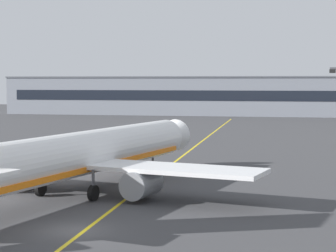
{
  "coord_description": "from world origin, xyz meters",
  "views": [
    {
      "loc": [
        13.9,
        -37.88,
        9.77
      ],
      "look_at": [
        3.55,
        12.92,
        5.97
      ],
      "focal_mm": 66.36,
      "sensor_mm": 36.0,
      "label": 1
    }
  ],
  "objects": [
    {
      "name": "airliner_foreground",
      "position": [
        -4.13,
        12.14,
        3.37
      ],
      "size": [
        32.27,
        41.08,
        11.65
      ],
      "color": "white",
      "rests_on": "ground"
    },
    {
      "name": "safety_cone_by_nose_gear",
      "position": [
        -3.92,
        27.92,
        0.26
      ],
      "size": [
        0.44,
        0.44,
        0.55
      ],
      "color": "orange",
      "rests_on": "ground"
    },
    {
      "name": "taxiway_centreline",
      "position": [
        0.0,
        30.0,
        0.0
      ],
      "size": [
        3.94,
        179.97,
        0.01
      ],
      "primitive_type": "cube",
      "rotation": [
        0.0,
        0.0,
        0.02
      ],
      "color": "yellow",
      "rests_on": "ground"
    },
    {
      "name": "ground_plane",
      "position": [
        0.0,
        0.0,
        0.0
      ],
      "size": [
        400.0,
        400.0,
        0.0
      ],
      "primitive_type": "plane",
      "color": "#3D3D3F"
    },
    {
      "name": "terminal_building",
      "position": [
        11.39,
        136.91,
        5.5
      ],
      "size": [
        160.84,
        12.4,
        10.99
      ],
      "color": "gray",
      "rests_on": "ground"
    }
  ]
}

